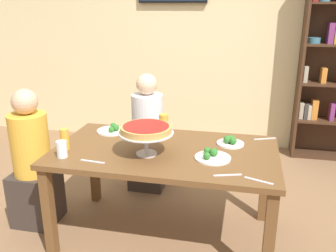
{
  "coord_description": "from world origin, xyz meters",
  "views": [
    {
      "loc": [
        0.56,
        -2.43,
        1.76
      ],
      "look_at": [
        0.0,
        0.1,
        0.89
      ],
      "focal_mm": 38.93,
      "sensor_mm": 36.0,
      "label": 1
    }
  ],
  "objects_px": {
    "salad_plate_near_diner": "(230,142)",
    "salad_plate_far_diner": "(112,130)",
    "cutlery_knife_near": "(265,139)",
    "dining_table": "(165,160)",
    "diner_head_west": "(33,168)",
    "cutlery_knife_far": "(93,161)",
    "deep_dish_pizza_stand": "(146,131)",
    "cutlery_fork_near": "(228,175)",
    "water_glass_clear_near": "(62,149)",
    "salad_plate_spare": "(212,156)",
    "diner_far_left": "(148,140)",
    "beer_glass_amber_short": "(65,139)",
    "cutlery_fork_far": "(259,181)",
    "beer_glass_amber_tall": "(164,123)"
  },
  "relations": [
    {
      "from": "salad_plate_near_diner",
      "to": "salad_plate_far_diner",
      "type": "distance_m",
      "value": 0.99
    },
    {
      "from": "cutlery_knife_near",
      "to": "dining_table",
      "type": "bearing_deg",
      "value": 5.58
    },
    {
      "from": "diner_head_west",
      "to": "cutlery_knife_far",
      "type": "relative_size",
      "value": 6.39
    },
    {
      "from": "deep_dish_pizza_stand",
      "to": "cutlery_fork_near",
      "type": "relative_size",
      "value": 2.16
    },
    {
      "from": "diner_head_west",
      "to": "cutlery_fork_near",
      "type": "bearing_deg",
      "value": -11.06
    },
    {
      "from": "water_glass_clear_near",
      "to": "cutlery_knife_near",
      "type": "bearing_deg",
      "value": 25.71
    },
    {
      "from": "salad_plate_near_diner",
      "to": "salad_plate_spare",
      "type": "distance_m",
      "value": 0.31
    },
    {
      "from": "diner_far_left",
      "to": "beer_glass_amber_short",
      "type": "height_order",
      "value": "diner_far_left"
    },
    {
      "from": "dining_table",
      "to": "cutlery_fork_far",
      "type": "xyz_separation_m",
      "value": [
        0.67,
        -0.37,
        0.09
      ]
    },
    {
      "from": "diner_far_left",
      "to": "beer_glass_amber_tall",
      "type": "height_order",
      "value": "diner_far_left"
    },
    {
      "from": "dining_table",
      "to": "beer_glass_amber_tall",
      "type": "xyz_separation_m",
      "value": [
        -0.1,
        0.4,
        0.16
      ]
    },
    {
      "from": "beer_glass_amber_tall",
      "to": "dining_table",
      "type": "bearing_deg",
      "value": -75.57
    },
    {
      "from": "salad_plate_far_diner",
      "to": "cutlery_fork_far",
      "type": "height_order",
      "value": "salad_plate_far_diner"
    },
    {
      "from": "dining_table",
      "to": "water_glass_clear_near",
      "type": "bearing_deg",
      "value": -156.56
    },
    {
      "from": "salad_plate_far_diner",
      "to": "beer_glass_amber_short",
      "type": "distance_m",
      "value": 0.48
    },
    {
      "from": "dining_table",
      "to": "diner_head_west",
      "type": "bearing_deg",
      "value": -178.55
    },
    {
      "from": "beer_glass_amber_tall",
      "to": "cutlery_knife_near",
      "type": "xyz_separation_m",
      "value": [
        0.83,
        -0.02,
        -0.07
      ]
    },
    {
      "from": "diner_head_west",
      "to": "beer_glass_amber_tall",
      "type": "xyz_separation_m",
      "value": [
        1.0,
        0.43,
        0.32
      ]
    },
    {
      "from": "diner_far_left",
      "to": "cutlery_knife_near",
      "type": "relative_size",
      "value": 6.39
    },
    {
      "from": "dining_table",
      "to": "cutlery_fork_near",
      "type": "bearing_deg",
      "value": -35.1
    },
    {
      "from": "cutlery_knife_near",
      "to": "cutlery_fork_far",
      "type": "height_order",
      "value": "same"
    },
    {
      "from": "deep_dish_pizza_stand",
      "to": "salad_plate_spare",
      "type": "xyz_separation_m",
      "value": [
        0.46,
        0.03,
        -0.16
      ]
    },
    {
      "from": "dining_table",
      "to": "cutlery_knife_near",
      "type": "distance_m",
      "value": 0.83
    },
    {
      "from": "salad_plate_spare",
      "to": "beer_glass_amber_short",
      "type": "bearing_deg",
      "value": -177.31
    },
    {
      "from": "water_glass_clear_near",
      "to": "cutlery_fork_far",
      "type": "relative_size",
      "value": 0.66
    },
    {
      "from": "diner_far_left",
      "to": "water_glass_clear_near",
      "type": "xyz_separation_m",
      "value": [
        -0.32,
        -1.08,
        0.31
      ]
    },
    {
      "from": "cutlery_knife_near",
      "to": "diner_far_left",
      "type": "bearing_deg",
      "value": -42.87
    },
    {
      "from": "salad_plate_near_diner",
      "to": "cutlery_fork_near",
      "type": "relative_size",
      "value": 1.15
    },
    {
      "from": "beer_glass_amber_tall",
      "to": "salad_plate_near_diner",
      "type": "bearing_deg",
      "value": -19.39
    },
    {
      "from": "deep_dish_pizza_stand",
      "to": "cutlery_fork_far",
      "type": "height_order",
      "value": "deep_dish_pizza_stand"
    },
    {
      "from": "diner_head_west",
      "to": "salad_plate_spare",
      "type": "height_order",
      "value": "diner_head_west"
    },
    {
      "from": "diner_far_left",
      "to": "cutlery_fork_far",
      "type": "bearing_deg",
      "value": 41.3
    },
    {
      "from": "beer_glass_amber_tall",
      "to": "cutlery_knife_near",
      "type": "height_order",
      "value": "beer_glass_amber_tall"
    },
    {
      "from": "diner_far_left",
      "to": "salad_plate_near_diner",
      "type": "xyz_separation_m",
      "value": [
        0.82,
        -0.59,
        0.27
      ]
    },
    {
      "from": "salad_plate_far_diner",
      "to": "salad_plate_spare",
      "type": "height_order",
      "value": "salad_plate_spare"
    },
    {
      "from": "water_glass_clear_near",
      "to": "cutlery_knife_far",
      "type": "relative_size",
      "value": 0.66
    },
    {
      "from": "salad_plate_spare",
      "to": "cutlery_knife_near",
      "type": "height_order",
      "value": "salad_plate_spare"
    },
    {
      "from": "deep_dish_pizza_stand",
      "to": "beer_glass_amber_short",
      "type": "height_order",
      "value": "deep_dish_pizza_stand"
    },
    {
      "from": "diner_head_west",
      "to": "water_glass_clear_near",
      "type": "xyz_separation_m",
      "value": [
        0.43,
        -0.26,
        0.31
      ]
    },
    {
      "from": "cutlery_knife_near",
      "to": "salad_plate_spare",
      "type": "bearing_deg",
      "value": 29.63
    },
    {
      "from": "diner_head_west",
      "to": "cutlery_fork_far",
      "type": "height_order",
      "value": "diner_head_west"
    },
    {
      "from": "salad_plate_far_diner",
      "to": "water_glass_clear_near",
      "type": "relative_size",
      "value": 2.08
    },
    {
      "from": "salad_plate_far_diner",
      "to": "cutlery_fork_far",
      "type": "xyz_separation_m",
      "value": [
        1.19,
        -0.66,
        -0.02
      ]
    },
    {
      "from": "diner_far_left",
      "to": "beer_glass_amber_short",
      "type": "relative_size",
      "value": 7.46
    },
    {
      "from": "diner_far_left",
      "to": "cutlery_knife_near",
      "type": "distance_m",
      "value": 1.18
    },
    {
      "from": "salad_plate_near_diner",
      "to": "deep_dish_pizza_stand",
      "type": "bearing_deg",
      "value": -150.78
    },
    {
      "from": "beer_glass_amber_short",
      "to": "cutlery_knife_near",
      "type": "height_order",
      "value": "beer_glass_amber_short"
    },
    {
      "from": "cutlery_fork_near",
      "to": "cutlery_fork_far",
      "type": "relative_size",
      "value": 1.0
    },
    {
      "from": "salad_plate_far_diner",
      "to": "cutlery_fork_far",
      "type": "bearing_deg",
      "value": -29.1
    },
    {
      "from": "water_glass_clear_near",
      "to": "cutlery_knife_near",
      "type": "relative_size",
      "value": 0.66
    }
  ]
}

